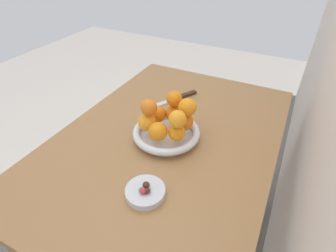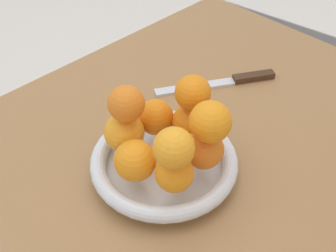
{
  "view_description": "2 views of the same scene",
  "coord_description": "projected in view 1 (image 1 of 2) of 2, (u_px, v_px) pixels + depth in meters",
  "views": [
    {
      "loc": [
        0.68,
        0.34,
        1.35
      ],
      "look_at": [
        0.04,
        0.02,
        0.82
      ],
      "focal_mm": 28.0,
      "sensor_mm": 36.0,
      "label": 1
    },
    {
      "loc": [
        0.34,
        0.34,
        1.27
      ],
      "look_at": [
        0.01,
        0.01,
        0.84
      ],
      "focal_mm": 45.0,
      "sensor_mm": 36.0,
      "label": 2
    }
  ],
  "objects": [
    {
      "name": "orange_5",
      "position": [
        158.0,
        131.0,
        0.87
      ],
      "size": [
        0.06,
        0.06,
        0.06
      ],
      "primitive_type": "sphere",
      "color": "orange",
      "rests_on": "fruit_bowl"
    },
    {
      "name": "orange_3",
      "position": [
        158.0,
        114.0,
        0.96
      ],
      "size": [
        0.06,
        0.06,
        0.06
      ],
      "primitive_type": "sphere",
      "color": "orange",
      "rests_on": "fruit_bowl"
    },
    {
      "name": "orange_0",
      "position": [
        177.0,
        132.0,
        0.87
      ],
      "size": [
        0.06,
        0.06,
        0.06
      ],
      "primitive_type": "sphere",
      "color": "orange",
      "rests_on": "fruit_bowl"
    },
    {
      "name": "candy_ball_2",
      "position": [
        143.0,
        191.0,
        0.72
      ],
      "size": [
        0.02,
        0.02,
        0.02
      ],
      "primitive_type": "sphere",
      "color": "#C6384C",
      "rests_on": "candy_dish"
    },
    {
      "name": "candy_ball_1",
      "position": [
        141.0,
        190.0,
        0.73
      ],
      "size": [
        0.02,
        0.02,
        0.02
      ],
      "primitive_type": "sphere",
      "color": "#4C9947",
      "rests_on": "candy_dish"
    },
    {
      "name": "orange_2",
      "position": [
        174.0,
        113.0,
        0.96
      ],
      "size": [
        0.06,
        0.06,
        0.06
      ],
      "primitive_type": "sphere",
      "color": "orange",
      "rests_on": "fruit_bowl"
    },
    {
      "name": "fruit_bowl",
      "position": [
        166.0,
        133.0,
        0.94
      ],
      "size": [
        0.24,
        0.24,
        0.04
      ],
      "color": "silver",
      "rests_on": "dining_table"
    },
    {
      "name": "ground_plane",
      "position": [
        168.0,
        243.0,
        1.41
      ],
      "size": [
        6.0,
        6.0,
        0.0
      ],
      "primitive_type": "plane",
      "color": "slate"
    },
    {
      "name": "orange_9",
      "position": [
        187.0,
        107.0,
        0.88
      ],
      "size": [
        0.06,
        0.06,
        0.06
      ],
      "primitive_type": "sphere",
      "color": "orange",
      "rests_on": "orange_1"
    },
    {
      "name": "orange_8",
      "position": [
        177.0,
        119.0,
        0.83
      ],
      "size": [
        0.06,
        0.06,
        0.06
      ],
      "primitive_type": "sphere",
      "color": "orange",
      "rests_on": "orange_0"
    },
    {
      "name": "orange_6",
      "position": [
        149.0,
        107.0,
        0.88
      ],
      "size": [
        0.06,
        0.06,
        0.06
      ],
      "primitive_type": "sphere",
      "color": "orange",
      "rests_on": "orange_4"
    },
    {
      "name": "knife",
      "position": [
        176.0,
        98.0,
        1.18
      ],
      "size": [
        0.23,
        0.15,
        0.01
      ],
      "color": "#3F2819",
      "rests_on": "dining_table"
    },
    {
      "name": "orange_1",
      "position": [
        185.0,
        122.0,
        0.92
      ],
      "size": [
        0.06,
        0.06,
        0.06
      ],
      "primitive_type": "sphere",
      "color": "orange",
      "rests_on": "fruit_bowl"
    },
    {
      "name": "candy_dish",
      "position": [
        145.0,
        192.0,
        0.74
      ],
      "size": [
        0.11,
        0.11,
        0.02
      ],
      "primitive_type": "cylinder",
      "color": "silver",
      "rests_on": "dining_table"
    },
    {
      "name": "dining_table",
      "position": [
        168.0,
        153.0,
        1.02
      ],
      "size": [
        1.1,
        0.76,
        0.74
      ],
      "color": "#9E7042",
      "rests_on": "ground_plane"
    },
    {
      "name": "orange_4",
      "position": [
        147.0,
        122.0,
        0.91
      ],
      "size": [
        0.07,
        0.07,
        0.07
      ],
      "primitive_type": "sphere",
      "color": "orange",
      "rests_on": "fruit_bowl"
    },
    {
      "name": "candy_ball_0",
      "position": [
        147.0,
        191.0,
        0.72
      ],
      "size": [
        0.02,
        0.02,
        0.02
      ],
      "primitive_type": "sphere",
      "color": "#472819",
      "rests_on": "candy_dish"
    },
    {
      "name": "candy_ball_3",
      "position": [
        146.0,
        185.0,
        0.74
      ],
      "size": [
        0.02,
        0.02,
        0.02
      ],
      "primitive_type": "sphere",
      "color": "#472819",
      "rests_on": "candy_dish"
    },
    {
      "name": "orange_7",
      "position": [
        175.0,
        99.0,
        0.92
      ],
      "size": [
        0.06,
        0.06,
        0.06
      ],
      "primitive_type": "sphere",
      "color": "orange",
      "rests_on": "orange_2"
    }
  ]
}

